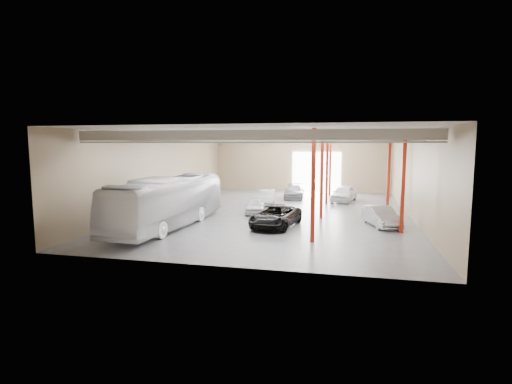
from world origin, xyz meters
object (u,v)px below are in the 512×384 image
at_px(coach_bus, 168,202).
at_px(car_row_c, 294,192).
at_px(car_row_a, 255,206).
at_px(car_right_far, 344,193).
at_px(car_row_b, 267,197).
at_px(car_right_near, 381,216).
at_px(black_sedan, 276,216).

xyz_separation_m(coach_bus, car_row_c, (6.92, 17.37, -1.10)).
xyz_separation_m(car_row_a, car_right_far, (7.50, 9.00, 0.19)).
distance_m(car_row_a, car_row_b, 5.20).
relative_size(car_row_b, car_right_near, 0.98).
xyz_separation_m(car_row_a, car_row_b, (0.00, 5.20, 0.06)).
xyz_separation_m(car_row_b, car_row_c, (2.04, 5.20, 0.01)).
relative_size(car_row_b, car_row_c, 0.87).
relative_size(car_row_b, car_right_far, 0.88).
bearing_deg(black_sedan, car_right_near, 23.77).
xyz_separation_m(black_sedan, car_right_far, (4.71, 14.20, 0.07)).
bearing_deg(coach_bus, car_row_a, 58.30).
bearing_deg(car_row_a, car_row_c, 69.29).
height_order(coach_bus, car_right_near, coach_bus).
height_order(car_row_c, car_right_near, car_row_c).
height_order(coach_bus, car_right_far, coach_bus).
relative_size(black_sedan, car_row_b, 1.29).
distance_m(coach_bus, car_right_far, 20.23).
bearing_deg(black_sedan, coach_bus, -157.98).
bearing_deg(car_row_c, car_row_b, -115.86).
bearing_deg(car_right_far, black_sedan, -96.27).
xyz_separation_m(car_row_c, car_right_near, (8.26, -13.62, -0.00)).
relative_size(car_row_a, car_right_near, 0.88).
height_order(car_row_c, car_right_far, car_right_far).
xyz_separation_m(car_row_a, car_row_c, (2.04, 10.40, 0.07)).
bearing_deg(car_right_near, car_row_c, 102.94).
height_order(black_sedan, car_right_far, car_right_far).
bearing_deg(car_row_b, car_row_a, -100.97).
bearing_deg(car_right_near, car_row_a, 144.36).
relative_size(black_sedan, car_right_far, 1.13).
xyz_separation_m(car_row_a, car_right_near, (10.30, -3.22, 0.07)).
relative_size(black_sedan, car_right_near, 1.27).
bearing_deg(car_right_far, car_row_b, -141.03).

